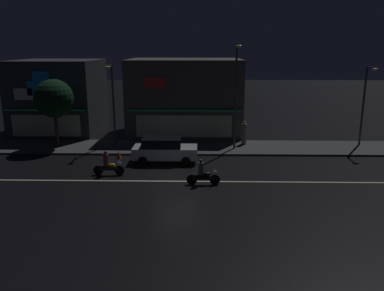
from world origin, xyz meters
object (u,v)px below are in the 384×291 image
at_px(streetlamp_west, 112,98).
at_px(streetlamp_mid, 236,89).
at_px(motorcycle_following, 202,174).
at_px(pedestrian_on_sidewalk, 244,134).
at_px(traffic_cone, 119,155).
at_px(streetlamp_east, 365,99).
at_px(parked_car_near_kerb, 164,149).
at_px(motorcycle_lead, 108,165).

xyz_separation_m(streetlamp_west, streetlamp_mid, (9.21, -0.89, 0.76)).
bearing_deg(motorcycle_following, pedestrian_on_sidewalk, -109.70).
xyz_separation_m(streetlamp_west, traffic_cone, (0.94, -3.11, -3.59)).
relative_size(streetlamp_west, streetlamp_east, 1.02).
distance_m(streetlamp_west, motorcycle_following, 11.19).
relative_size(streetlamp_west, streetlamp_mid, 0.81).
relative_size(streetlamp_mid, streetlamp_east, 1.26).
distance_m(pedestrian_on_sidewalk, motorcycle_following, 9.58).
xyz_separation_m(parked_car_near_kerb, motorcycle_lead, (-3.19, -2.84, -0.24)).
distance_m(streetlamp_west, pedestrian_on_sidewalk, 10.50).
bearing_deg(streetlamp_mid, motorcycle_lead, -144.50).
height_order(streetlamp_east, traffic_cone, streetlamp_east).
xyz_separation_m(streetlamp_west, motorcycle_following, (6.77, -8.31, -3.23)).
bearing_deg(pedestrian_on_sidewalk, streetlamp_mid, -53.99).
height_order(streetlamp_west, pedestrian_on_sidewalk, streetlamp_west).
bearing_deg(motorcycle_lead, traffic_cone, 92.15).
bearing_deg(parked_car_near_kerb, motorcycle_lead, -138.31).
xyz_separation_m(motorcycle_lead, traffic_cone, (-0.09, 3.61, -0.36)).
height_order(parked_car_near_kerb, motorcycle_lead, parked_car_near_kerb).
relative_size(streetlamp_east, traffic_cone, 11.04).
distance_m(motorcycle_following, traffic_cone, 7.82).
distance_m(streetlamp_west, parked_car_near_kerb, 6.47).
height_order(streetlamp_east, pedestrian_on_sidewalk, streetlamp_east).
height_order(streetlamp_east, parked_car_near_kerb, streetlamp_east).
relative_size(parked_car_near_kerb, motorcycle_lead, 2.26).
distance_m(pedestrian_on_sidewalk, traffic_cone, 9.91).
bearing_deg(streetlamp_east, motorcycle_following, -144.82).
xyz_separation_m(streetlamp_mid, motorcycle_lead, (-8.18, -5.83, -3.99)).
bearing_deg(parked_car_near_kerb, streetlamp_west, 137.37).
bearing_deg(streetlamp_mid, pedestrian_on_sidewalk, 61.08).
bearing_deg(traffic_cone, pedestrian_on_sidewalk, 22.54).
relative_size(streetlamp_mid, traffic_cone, 13.93).
distance_m(streetlamp_west, traffic_cone, 4.84).
relative_size(parked_car_near_kerb, traffic_cone, 7.82).
xyz_separation_m(streetlamp_west, pedestrian_on_sidewalk, (10.07, 0.68, -2.88)).
distance_m(streetlamp_west, streetlamp_mid, 9.28).
height_order(motorcycle_following, traffic_cone, motorcycle_following).
distance_m(streetlamp_east, pedestrian_on_sidewalk, 9.43).
bearing_deg(motorcycle_following, streetlamp_east, -144.32).
relative_size(pedestrian_on_sidewalk, traffic_cone, 3.32).
height_order(pedestrian_on_sidewalk, parked_car_near_kerb, pedestrian_on_sidewalk).
bearing_deg(streetlamp_west, motorcycle_lead, -81.32).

